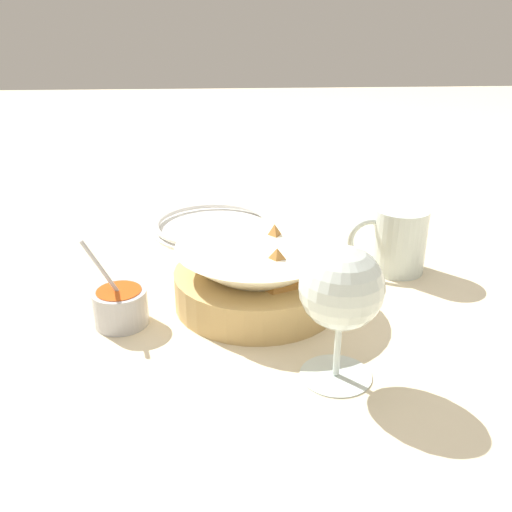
{
  "coord_description": "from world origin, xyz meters",
  "views": [
    {
      "loc": [
        0.04,
        0.66,
        0.36
      ],
      "look_at": [
        0.0,
        0.02,
        0.07
      ],
      "focal_mm": 40.0,
      "sensor_mm": 36.0,
      "label": 1
    }
  ],
  "objects_px": {
    "wine_glass": "(341,292)",
    "sauce_cup": "(120,305)",
    "food_basket": "(257,277)",
    "beer_mug": "(398,242)",
    "side_plate": "(214,226)"
  },
  "relations": [
    {
      "from": "food_basket",
      "to": "beer_mug",
      "type": "xyz_separation_m",
      "value": [
        -0.21,
        -0.09,
        0.01
      ]
    },
    {
      "from": "food_basket",
      "to": "wine_glass",
      "type": "relative_size",
      "value": 1.45
    },
    {
      "from": "sauce_cup",
      "to": "wine_glass",
      "type": "bearing_deg",
      "value": 152.9
    },
    {
      "from": "sauce_cup",
      "to": "wine_glass",
      "type": "height_order",
      "value": "wine_glass"
    },
    {
      "from": "sauce_cup",
      "to": "beer_mug",
      "type": "height_order",
      "value": "sauce_cup"
    },
    {
      "from": "wine_glass",
      "to": "sauce_cup",
      "type": "bearing_deg",
      "value": -27.1
    },
    {
      "from": "sauce_cup",
      "to": "beer_mug",
      "type": "bearing_deg",
      "value": -161.1
    },
    {
      "from": "side_plate",
      "to": "wine_glass",
      "type": "bearing_deg",
      "value": 106.93
    },
    {
      "from": "food_basket",
      "to": "side_plate",
      "type": "relative_size",
      "value": 1.01
    },
    {
      "from": "sauce_cup",
      "to": "side_plate",
      "type": "bearing_deg",
      "value": -109.8
    },
    {
      "from": "wine_glass",
      "to": "beer_mug",
      "type": "bearing_deg",
      "value": -118.33
    },
    {
      "from": "side_plate",
      "to": "beer_mug",
      "type": "bearing_deg",
      "value": 146.43
    },
    {
      "from": "food_basket",
      "to": "side_plate",
      "type": "distance_m",
      "value": 0.27
    },
    {
      "from": "beer_mug",
      "to": "side_plate",
      "type": "relative_size",
      "value": 0.54
    },
    {
      "from": "food_basket",
      "to": "wine_glass",
      "type": "xyz_separation_m",
      "value": [
        -0.07,
        0.16,
        0.06
      ]
    }
  ]
}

